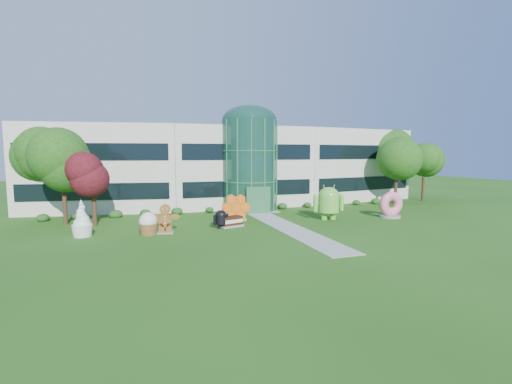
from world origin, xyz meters
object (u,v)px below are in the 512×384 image
object	(u,v)px
android_green	(329,201)
android_black	(221,218)
gingerbread	(165,219)
donut	(390,204)

from	to	relation	value
android_green	android_black	distance (m)	10.60
android_black	gingerbread	size ratio (longest dim) A/B	0.72
android_black	android_green	bearing A→B (deg)	-19.77
android_green	donut	size ratio (longest dim) A/B	1.41
android_green	gingerbread	distance (m)	15.18
android_black	donut	distance (m)	16.85
android_green	android_black	bearing A→B (deg)	-171.11
android_black	donut	bearing A→B (deg)	-24.13
android_black	donut	xyz separation A→B (m)	(16.84, -0.19, 0.39)
donut	gingerbread	bearing A→B (deg)	-176.77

